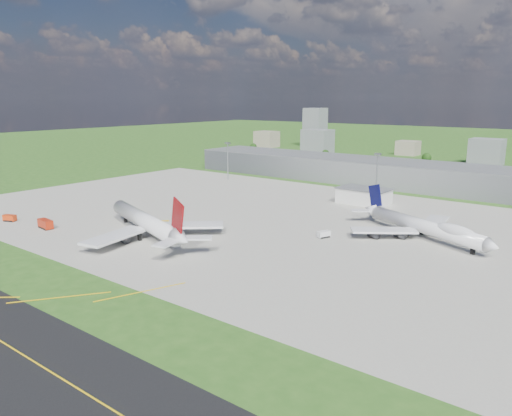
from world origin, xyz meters
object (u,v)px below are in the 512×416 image
Objects in this scene: airliner_blue_quad at (425,227)px; crash_tender at (10,218)px; fire_truck at (45,224)px; tug_yellow at (165,223)px; airliner_red_twin at (148,223)px; van_white_near at (324,234)px.

crash_tender is at bearing -127.18° from airliner_blue_quad.
fire_truck is 51.14m from tug_yellow.
crash_tender is at bearing 36.88° from airliner_red_twin.
airliner_blue_quad is 10.88× the size of van_white_near.
airliner_blue_quad is 183.67m from crash_tender.
fire_truck is 120.13m from van_white_near.
airliner_blue_quad is 7.07× the size of fire_truck.
van_white_near is (67.00, 25.56, 0.44)m from tug_yellow.
tug_yellow is 71.72m from van_white_near.
fire_truck reaches higher than crash_tender.
tug_yellow is at bearing -43.04° from airliner_red_twin.
van_white_near is (102.91, 61.97, -0.56)m from fire_truck.
fire_truck is 1.54× the size of van_white_near.
fire_truck is at bearing -123.91° from airliner_blue_quad.
airliner_red_twin is 12.45× the size of van_white_near.
van_white_near is at bearing 4.07° from crash_tender.
airliner_blue_quad reaches higher than van_white_near.
airliner_blue_quad is 160.43m from fire_truck.
fire_truck is at bearing 142.69° from van_white_near.
airliner_red_twin is at bearing -114.74° from tug_yellow.
airliner_red_twin reaches higher than fire_truck.
crash_tender is 1.06× the size of van_white_near.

